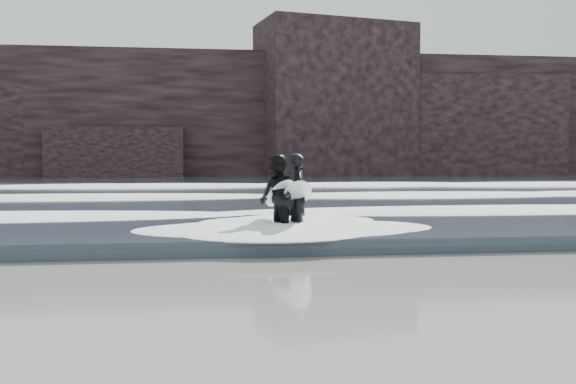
% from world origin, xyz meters
% --- Properties ---
extents(ground, '(120.00, 120.00, 0.00)m').
position_xyz_m(ground, '(0.00, 0.00, 0.00)').
color(ground, '#7A7651').
rests_on(ground, ground).
extents(sea, '(90.00, 52.00, 0.30)m').
position_xyz_m(sea, '(0.00, 29.00, 0.15)').
color(sea, '#2D3541').
rests_on(sea, ground).
extents(headland, '(70.00, 9.00, 10.00)m').
position_xyz_m(headland, '(0.00, 46.00, 5.00)').
color(headland, black).
rests_on(headland, ground).
extents(foam_near, '(60.00, 3.20, 0.20)m').
position_xyz_m(foam_near, '(0.00, 9.00, 0.40)').
color(foam_near, white).
rests_on(foam_near, sea).
extents(foam_mid, '(60.00, 4.00, 0.24)m').
position_xyz_m(foam_mid, '(0.00, 16.00, 0.42)').
color(foam_mid, white).
rests_on(foam_mid, sea).
extents(foam_far, '(60.00, 4.80, 0.30)m').
position_xyz_m(foam_far, '(0.00, 25.00, 0.45)').
color(foam_far, white).
rests_on(foam_far, sea).
extents(surfer_left, '(0.99, 1.84, 1.82)m').
position_xyz_m(surfer_left, '(0.53, 5.82, 0.92)').
color(surfer_left, black).
rests_on(surfer_left, ground).
extents(surfer_right, '(1.29, 2.18, 1.81)m').
position_xyz_m(surfer_right, '(0.15, 5.46, 0.91)').
color(surfer_right, black).
rests_on(surfer_right, ground).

